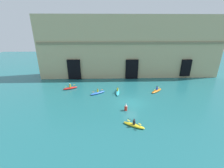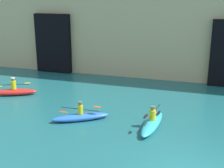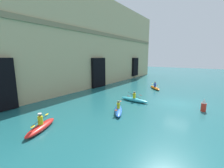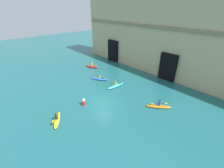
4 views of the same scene
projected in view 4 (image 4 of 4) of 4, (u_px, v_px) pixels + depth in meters
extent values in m
plane|color=#1E6066|center=(104.00, 102.00, 21.40)|extent=(120.00, 120.00, 0.00)
cube|color=tan|center=(180.00, 35.00, 26.10)|extent=(45.73, 5.20, 15.21)
cube|color=#847555|center=(174.00, 29.00, 23.93)|extent=(44.81, 0.24, 0.57)
cube|color=black|center=(113.00, 51.00, 36.13)|extent=(3.14, 0.70, 4.96)
cube|color=black|center=(168.00, 67.00, 26.69)|extent=(3.11, 0.70, 4.88)
ellipsoid|color=red|center=(92.00, 67.00, 33.11)|extent=(3.06, 1.91, 0.44)
cylinder|color=gold|center=(92.00, 64.00, 32.87)|extent=(0.34, 0.34, 0.58)
sphere|color=brown|center=(92.00, 63.00, 32.69)|extent=(0.21, 0.21, 0.21)
cylinder|color=silver|center=(92.00, 62.00, 32.65)|extent=(0.27, 0.27, 0.06)
cylinder|color=black|center=(92.00, 64.00, 32.86)|extent=(1.80, 1.13, 0.12)
ellipsoid|color=yellow|center=(88.00, 64.00, 33.11)|extent=(0.47, 0.39, 0.07)
ellipsoid|color=yellow|center=(96.00, 65.00, 32.61)|extent=(0.47, 0.39, 0.07)
ellipsoid|color=blue|center=(100.00, 79.00, 27.61)|extent=(3.08, 2.28, 0.38)
cylinder|color=gold|center=(100.00, 77.00, 27.41)|extent=(0.28, 0.28, 0.50)
sphere|color=#9E704C|center=(99.00, 75.00, 27.24)|extent=(0.21, 0.21, 0.21)
cylinder|color=#4C6B4C|center=(99.00, 75.00, 27.20)|extent=(0.26, 0.26, 0.06)
cylinder|color=black|center=(100.00, 77.00, 27.39)|extent=(1.98, 0.73, 0.33)
ellipsoid|color=#D84C19|center=(95.00, 76.00, 27.84)|extent=(0.48, 0.32, 0.11)
ellipsoid|color=#D84C19|center=(104.00, 77.00, 26.95)|extent=(0.48, 0.32, 0.11)
ellipsoid|color=yellow|center=(57.00, 120.00, 17.75)|extent=(2.91, 2.09, 0.35)
cylinder|color=#232328|center=(56.00, 117.00, 17.54)|extent=(0.33, 0.33, 0.54)
sphere|color=#9E704C|center=(56.00, 115.00, 17.37)|extent=(0.20, 0.20, 0.20)
cylinder|color=#232328|center=(56.00, 114.00, 17.33)|extent=(0.25, 0.25, 0.06)
cylinder|color=black|center=(56.00, 117.00, 17.53)|extent=(1.48, 1.46, 0.36)
ellipsoid|color=yellow|center=(53.00, 121.00, 16.67)|extent=(0.44, 0.44, 0.12)
ellipsoid|color=yellow|center=(59.00, 113.00, 18.39)|extent=(0.44, 0.44, 0.12)
ellipsoid|color=#33B2C6|center=(116.00, 86.00, 25.21)|extent=(0.97, 3.50, 0.41)
cylinder|color=gold|center=(116.00, 83.00, 24.99)|extent=(0.34, 0.34, 0.53)
sphere|color=#9E704C|center=(116.00, 81.00, 24.82)|extent=(0.21, 0.21, 0.21)
cylinder|color=#4C6B4C|center=(116.00, 81.00, 24.78)|extent=(0.26, 0.26, 0.06)
cylinder|color=black|center=(116.00, 83.00, 24.98)|extent=(0.48, 1.94, 0.52)
ellipsoid|color=black|center=(120.00, 83.00, 25.46)|extent=(0.27, 0.47, 0.15)
ellipsoid|color=black|center=(111.00, 83.00, 24.50)|extent=(0.27, 0.47, 0.15)
ellipsoid|color=orange|center=(159.00, 106.00, 20.12)|extent=(2.98, 2.71, 0.36)
cylinder|color=#2D47B7|center=(159.00, 104.00, 19.90)|extent=(0.33, 0.33, 0.59)
sphere|color=beige|center=(160.00, 101.00, 19.72)|extent=(0.21, 0.21, 0.21)
cylinder|color=#232328|center=(160.00, 101.00, 19.68)|extent=(0.26, 0.26, 0.06)
cylinder|color=black|center=(159.00, 103.00, 19.89)|extent=(1.40, 1.51, 0.06)
ellipsoid|color=yellow|center=(153.00, 103.00, 19.90)|extent=(0.43, 0.45, 0.05)
ellipsoid|color=yellow|center=(166.00, 103.00, 19.87)|extent=(0.43, 0.45, 0.05)
cylinder|color=red|center=(84.00, 103.00, 20.50)|extent=(0.46, 0.46, 0.78)
cone|color=white|center=(83.00, 99.00, 20.21)|extent=(0.39, 0.39, 0.46)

